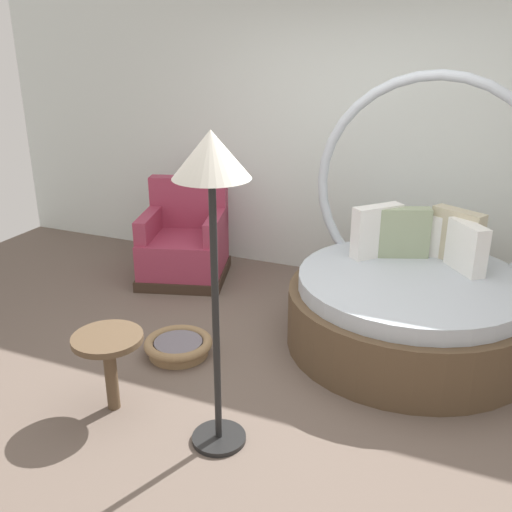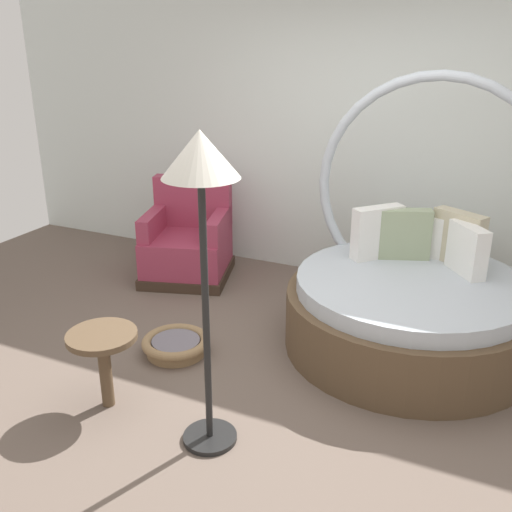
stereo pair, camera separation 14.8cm
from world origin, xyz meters
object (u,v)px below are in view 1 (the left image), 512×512
object	(u,v)px
red_armchair	(185,245)
pet_basket	(178,346)
side_table	(108,349)
floor_lamp	(212,188)
round_daybed	(412,294)

from	to	relation	value
red_armchair	pet_basket	distance (m)	1.53
side_table	red_armchair	bearing A→B (deg)	107.25
floor_lamp	round_daybed	bearing A→B (deg)	63.51
round_daybed	floor_lamp	distance (m)	2.17
pet_basket	red_armchair	bearing A→B (deg)	117.37
red_armchair	floor_lamp	distance (m)	2.80
round_daybed	side_table	bearing A→B (deg)	-134.29
red_armchair	side_table	world-z (taller)	red_armchair
round_daybed	pet_basket	world-z (taller)	round_daybed
floor_lamp	red_armchair	bearing A→B (deg)	123.86
red_armchair	floor_lamp	bearing A→B (deg)	-56.14
red_armchair	pet_basket	bearing A→B (deg)	-62.63
red_armchair	floor_lamp	xyz separation A→B (m)	(1.41, -2.10, 1.20)
round_daybed	pet_basket	distance (m)	1.81
red_armchair	side_table	distance (m)	2.18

